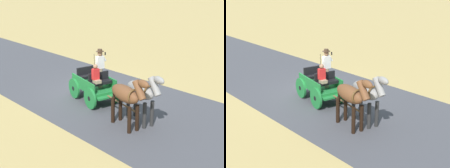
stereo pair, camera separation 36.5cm
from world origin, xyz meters
TOP-DOWN VIEW (x-y plane):
  - ground_plane at (0.00, 0.00)m, footprint 200.00×200.00m
  - road_surface at (0.00, 0.00)m, footprint 6.78×160.00m
  - horse_drawn_carriage at (0.58, 1.05)m, footprint 1.87×4.51m
  - horse_near_side at (0.83, 4.09)m, footprint 0.89×2.15m
  - horse_off_side at (1.55, 3.94)m, footprint 0.85×2.15m

SIDE VIEW (x-z plane):
  - ground_plane at x=0.00m, z-range 0.00..0.00m
  - road_surface at x=0.00m, z-range 0.00..0.01m
  - horse_drawn_carriage at x=0.58m, z-range -0.43..2.07m
  - horse_near_side at x=0.83m, z-range 0.22..2.43m
  - horse_off_side at x=1.55m, z-range 0.22..2.43m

